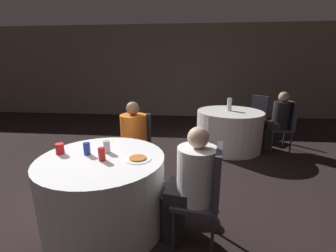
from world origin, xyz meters
TOP-DOWN VIEW (x-y plane):
  - ground_plane at (0.00, 0.00)m, footprint 16.00×16.00m
  - wall_back at (0.00, 5.17)m, footprint 16.00×0.06m
  - table_near at (0.13, -0.10)m, footprint 1.23×1.23m
  - table_far at (1.77, 2.31)m, footprint 1.26×1.26m
  - chair_near_east at (1.15, -0.27)m, footprint 0.46×0.46m
  - chair_near_north at (0.23, 0.93)m, footprint 0.44×0.44m
  - chair_far_east at (2.82, 2.28)m, footprint 0.42×0.41m
  - chair_far_northeast at (2.50, 3.06)m, footprint 0.57×0.57m
  - person_white_shirt at (0.99, -0.24)m, footprint 0.51×0.39m
  - person_black_shirt at (2.64, 2.28)m, footprint 0.50×0.32m
  - person_orange_shirt at (0.22, 0.77)m, footprint 0.37×0.52m
  - pizza_plate_near at (0.50, -0.11)m, footprint 0.26×0.26m
  - soda_can_red at (0.17, -0.17)m, footprint 0.07×0.07m
  - soda_can_silver at (0.15, 0.03)m, footprint 0.07×0.07m
  - soda_can_blue at (-0.03, -0.04)m, footprint 0.07×0.07m
  - cup_near at (-0.31, -0.05)m, footprint 0.08×0.08m
  - bottle_far at (1.75, 2.36)m, footprint 0.09×0.09m

SIDE VIEW (x-z plane):
  - ground_plane at x=0.00m, z-range 0.00..0.00m
  - table_near at x=0.13m, z-range 0.00..0.76m
  - table_far at x=1.77m, z-range 0.00..0.76m
  - chair_near_east at x=1.15m, z-range 0.08..1.04m
  - chair_near_north at x=0.23m, z-range 0.08..1.04m
  - chair_far_east at x=2.82m, z-range 0.08..1.04m
  - chair_far_northeast at x=2.50m, z-range 0.08..1.04m
  - person_black_shirt at x=2.64m, z-range 0.00..1.15m
  - person_white_shirt at x=0.99m, z-range 0.01..1.14m
  - person_orange_shirt at x=0.22m, z-range 0.02..1.17m
  - pizza_plate_near at x=0.50m, z-range 0.75..0.77m
  - cup_near at x=-0.31m, z-range 0.76..0.86m
  - soda_can_red at x=0.17m, z-range 0.76..0.88m
  - soda_can_silver at x=0.15m, z-range 0.76..0.88m
  - soda_can_blue at x=-0.03m, z-range 0.76..0.88m
  - bottle_far at x=1.75m, z-range 0.76..1.00m
  - wall_back at x=0.00m, z-range 0.00..2.80m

